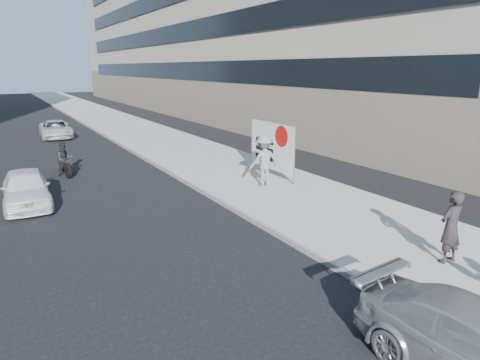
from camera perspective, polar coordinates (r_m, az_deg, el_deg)
ground at (r=9.45m, az=5.49°, el=-13.69°), size 160.00×160.00×0.00m
near_sidewalk at (r=28.51m, az=-11.51°, el=5.56°), size 5.00×120.00×0.15m
near_building at (r=44.82m, az=-0.55°, el=21.83°), size 14.00×70.00×20.00m
jogger at (r=16.07m, az=3.18°, el=2.63°), size 1.27×0.75×1.94m
pedestrian_woman at (r=10.83m, az=26.30°, el=-5.66°), size 0.62×0.41×1.69m
protest_banner at (r=17.44m, az=4.26°, el=4.52°), size 0.08×3.06×2.20m
white_sedan_near at (r=15.88m, az=-26.64°, el=-0.99°), size 1.57×3.63×1.22m
white_sedan_far at (r=30.80m, az=-23.34°, el=6.24°), size 2.05×4.13×1.12m
motorcycle at (r=19.79m, az=-22.32°, el=2.42°), size 0.76×2.05×1.42m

